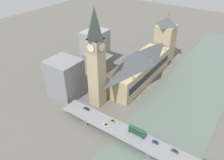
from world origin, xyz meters
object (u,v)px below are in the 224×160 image
(road_bridge, at_px, (153,147))
(car_northbound_mid, at_px, (106,125))
(car_southbound_lead, at_px, (113,121))
(car_southbound_mid, at_px, (155,142))
(double_decker_bus_mid, at_px, (137,131))
(clock_tower, at_px, (96,58))
(victoria_tower, at_px, (165,39))
(car_northbound_tail, at_px, (175,151))
(parliament_hall, at_px, (140,67))
(car_northbound_lead, at_px, (87,109))

(road_bridge, bearing_deg, car_northbound_mid, 4.13)
(car_southbound_lead, height_order, car_southbound_mid, car_southbound_mid)
(double_decker_bus_mid, distance_m, car_northbound_mid, 21.86)
(clock_tower, relative_size, car_southbound_lead, 18.59)
(road_bridge, relative_size, double_decker_bus_mid, 12.09)
(victoria_tower, relative_size, double_decker_bus_mid, 4.25)
(road_bridge, height_order, car_southbound_lead, car_southbound_lead)
(car_southbound_lead, bearing_deg, victoria_tower, -82.65)
(car_southbound_mid, bearing_deg, road_bridge, 89.18)
(victoria_tower, distance_m, car_southbound_lead, 123.18)
(double_decker_bus_mid, bearing_deg, car_northbound_tail, -178.24)
(victoria_tower, distance_m, car_southbound_mid, 131.52)
(parliament_hall, height_order, car_southbound_mid, parliament_hall)
(car_northbound_mid, bearing_deg, parliament_hall, -79.03)
(double_decker_bus_mid, bearing_deg, car_northbound_mid, 13.66)
(double_decker_bus_mid, height_order, car_northbound_lead, double_decker_bus_mid)
(car_northbound_mid, bearing_deg, car_southbound_lead, -105.01)
(clock_tower, height_order, road_bridge, clock_tower)
(double_decker_bus_mid, relative_size, car_southbound_mid, 2.91)
(clock_tower, relative_size, car_northbound_mid, 18.39)
(road_bridge, height_order, double_decker_bus_mid, double_decker_bus_mid)
(victoria_tower, relative_size, car_southbound_lead, 12.14)
(victoria_tower, bearing_deg, road_bridge, 111.16)
(parliament_hall, bearing_deg, car_northbound_tail, 132.32)
(double_decker_bus_mid, relative_size, car_southbound_lead, 2.86)
(victoria_tower, distance_m, double_decker_bus_mid, 127.45)
(double_decker_bus_mid, xyz_separation_m, car_southbound_mid, (-12.91, -0.36, -2.07))
(victoria_tower, height_order, car_northbound_mid, victoria_tower)
(road_bridge, xyz_separation_m, car_northbound_tail, (-12.47, -3.46, 1.76))
(parliament_hall, bearing_deg, car_northbound_mid, 100.97)
(car_northbound_lead, xyz_separation_m, car_southbound_mid, (-55.99, 0.17, 0.00))
(victoria_tower, height_order, car_northbound_tail, victoria_tower)
(road_bridge, xyz_separation_m, double_decker_bus_mid, (12.87, -2.68, 3.81))
(car_southbound_lead, xyz_separation_m, car_southbound_mid, (-32.53, 0.22, 0.04))
(victoria_tower, height_order, car_southbound_mid, victoria_tower)
(parliament_hall, height_order, victoria_tower, victoria_tower)
(clock_tower, relative_size, double_decker_bus_mid, 6.51)
(parliament_hall, relative_size, clock_tower, 1.07)
(road_bridge, distance_m, car_southbound_mid, 3.50)
(clock_tower, bearing_deg, car_southbound_lead, 147.43)
(clock_tower, distance_m, double_decker_bus_mid, 58.33)
(car_northbound_tail, distance_m, car_southbound_lead, 44.96)
(clock_tower, height_order, car_northbound_mid, clock_tower)
(clock_tower, bearing_deg, car_northbound_lead, 98.52)
(double_decker_bus_mid, bearing_deg, car_southbound_lead, -1.67)
(road_bridge, xyz_separation_m, car_southbound_mid, (-0.04, -3.04, 1.74))
(parliament_hall, relative_size, car_southbound_lead, 19.80)
(road_bridge, xyz_separation_m, car_northbound_mid, (34.01, 2.45, 1.72))
(clock_tower, xyz_separation_m, double_decker_bus_mid, (-45.57, 17.15, -32.13))
(double_decker_bus_mid, xyz_separation_m, car_northbound_lead, (43.08, -0.52, -2.07))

